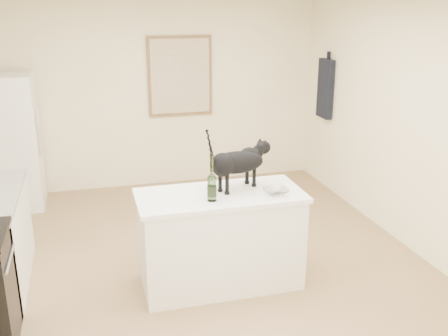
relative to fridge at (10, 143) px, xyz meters
The scene contains 14 objects.
floor 3.17m from the fridge, 50.31° to the right, with size 5.50×5.50×0.00m, color #9C7353.
wall_back 2.04m from the fridge, 11.59° to the left, with size 4.50×4.50×0.00m, color #FEF3C4.
wall_front 5.48m from the fridge, 69.08° to the right, with size 4.50×4.50×0.00m, color #FEF3C4.
wall_right 4.83m from the fridge, 29.23° to the right, with size 5.50×5.50×0.00m, color #FEF3C4.
island_base 3.30m from the fridge, 51.20° to the right, with size 1.44×0.67×0.86m, color white.
island_top 3.27m from the fridge, 51.20° to the right, with size 1.50×0.70×0.04m, color white.
fridge is the anchor object (origin of this frame).
artwork_frame 2.39m from the fridge, ahead, with size 0.90×0.03×1.10m, color brown.
artwork_canvas 2.38m from the fridge, ahead, with size 0.82×0.00×1.02m, color beige.
hanging_garment 4.19m from the fridge, ahead, with size 0.08×0.34×0.80m, color black.
black_cat 3.34m from the fridge, 48.12° to the right, with size 0.65×0.20×0.46m, color black, non-canonical shape.
wine_bottle 3.33m from the fridge, 54.31° to the right, with size 0.08×0.08×0.37m, color #335D25.
glass_bowl 3.70m from the fridge, 46.89° to the right, with size 0.22×0.22×0.05m, color silver.
fridge_paper 0.47m from the fridge, ahead, with size 0.00×0.13×0.17m, color white.
Camera 1 is at (-0.99, -4.35, 2.53)m, focal length 41.06 mm.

